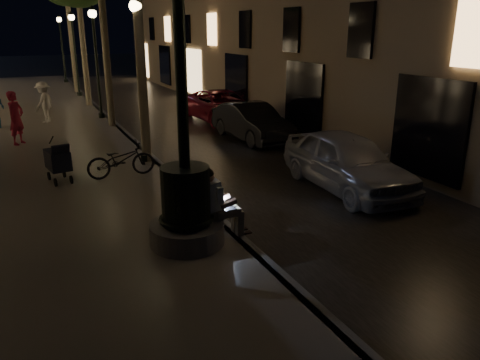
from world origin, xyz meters
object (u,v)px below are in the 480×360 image
lamp_curb_b (95,48)px  car_second (252,122)px  fountain_lamppost (186,192)px  seated_man_laptop (217,201)px  car_third (222,106)px  pedestrian_white (44,102)px  lamp_curb_c (74,43)px  pedestrian_red (16,118)px  bicycle (121,160)px  lamp_curb_d (61,40)px  stroller (58,160)px  lamp_curb_a (139,59)px  car_front (347,161)px

lamp_curb_b → car_second: lamp_curb_b is taller
fountain_lamppost → seated_man_laptop: bearing=0.0°
car_third → pedestrian_white: pedestrian_white is taller
lamp_curb_c → car_second: bearing=-72.0°
seated_man_laptop → car_third: size_ratio=0.29×
pedestrian_red → bicycle: size_ratio=1.01×
car_third → lamp_curb_d: bearing=102.3°
stroller → car_second: bearing=12.8°
seated_man_laptop → pedestrian_red: size_ratio=0.77×
lamp_curb_a → pedestrian_red: bearing=130.7°
lamp_curb_d → pedestrian_white: lamp_curb_d is taller
lamp_curb_c → seated_man_laptop: bearing=-90.2°
bicycle → car_front: bearing=-119.9°
car_second → car_front: bearing=-95.2°
fountain_lamppost → car_third: 13.27m
stroller → pedestrian_white: pedestrian_white is taller
lamp_curb_c → lamp_curb_d: size_ratio=1.00×
lamp_curb_c → pedestrian_white: lamp_curb_c is taller
stroller → pedestrian_white: 9.03m
lamp_curb_a → bicycle: size_ratio=2.65×
lamp_curb_b → lamp_curb_d: bearing=90.0°
lamp_curb_b → pedestrian_white: lamp_curb_b is taller
lamp_curb_a → lamp_curb_b: same height
lamp_curb_b → lamp_curb_d: 16.00m
lamp_curb_a → lamp_curb_b: 8.00m
seated_man_laptop → lamp_curb_d: bearing=89.8°
stroller → pedestrian_white: size_ratio=0.70×
pedestrian_white → car_second: bearing=83.4°
seated_man_laptop → pedestrian_white: pedestrian_white is taller
fountain_lamppost → stroller: bearing=110.6°
car_front → lamp_curb_a: bearing=138.5°
pedestrian_white → lamp_curb_b: bearing=126.2°
lamp_curb_d → pedestrian_white: 16.39m
lamp_curb_d → pedestrian_white: (-2.35, -16.07, -2.17)m
car_third → pedestrian_red: size_ratio=2.69×
car_second → car_third: size_ratio=0.85×
lamp_curb_d → car_third: (5.05, -18.05, -2.55)m
seated_man_laptop → lamp_curb_b: bearing=89.6°
lamp_curb_a → car_third: size_ratio=0.97×
car_front → pedestrian_red: size_ratio=2.42×
pedestrian_white → lamp_curb_c: bearing=-161.8°
fountain_lamppost → pedestrian_red: fountain_lamppost is taller
lamp_curb_d → stroller: (-2.55, -25.09, -2.43)m
pedestrian_red → pedestrian_white: pedestrian_red is taller
lamp_curb_b → pedestrian_red: (-3.46, -3.99, -2.12)m
lamp_curb_a → pedestrian_red: size_ratio=2.61×
lamp_curb_a → car_front: lamp_curb_a is taller
fountain_lamppost → lamp_curb_d: bearing=88.7°
lamp_curb_a → pedestrian_red: 5.70m
lamp_curb_c → stroller: bearing=-98.5°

